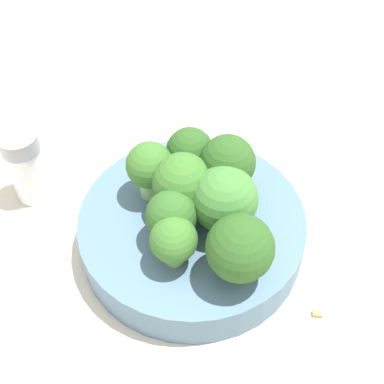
# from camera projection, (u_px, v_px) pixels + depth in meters

# --- Properties ---
(ground_plane) EXTENTS (3.00, 3.00, 0.00)m
(ground_plane) POSITION_uv_depth(u_px,v_px,m) (192.00, 243.00, 0.44)
(ground_plane) COLOR beige
(bowl) EXTENTS (0.18, 0.18, 0.03)m
(bowl) POSITION_uv_depth(u_px,v_px,m) (192.00, 231.00, 0.43)
(bowl) COLOR slate
(bowl) RESTS_ON ground_plane
(broccoli_floret_0) EXTENTS (0.05, 0.05, 0.06)m
(broccoli_floret_0) POSITION_uv_depth(u_px,v_px,m) (183.00, 183.00, 0.40)
(broccoli_floret_0) COLOR #8EB770
(broccoli_floret_0) RESTS_ON bowl
(broccoli_floret_1) EXTENTS (0.05, 0.05, 0.06)m
(broccoli_floret_1) POSITION_uv_depth(u_px,v_px,m) (224.00, 200.00, 0.39)
(broccoli_floret_1) COLOR #8EB770
(broccoli_floret_1) RESTS_ON bowl
(broccoli_floret_2) EXTENTS (0.03, 0.03, 0.04)m
(broccoli_floret_2) POSITION_uv_depth(u_px,v_px,m) (174.00, 241.00, 0.37)
(broccoli_floret_2) COLOR #84AD66
(broccoli_floret_2) RESTS_ON bowl
(broccoli_floret_3) EXTENTS (0.04, 0.04, 0.06)m
(broccoli_floret_3) POSITION_uv_depth(u_px,v_px,m) (227.00, 164.00, 0.40)
(broccoli_floret_3) COLOR #8EB770
(broccoli_floret_3) RESTS_ON bowl
(broccoli_floret_4) EXTENTS (0.04, 0.04, 0.05)m
(broccoli_floret_4) POSITION_uv_depth(u_px,v_px,m) (190.00, 153.00, 0.42)
(broccoli_floret_4) COLOR #84AD66
(broccoli_floret_4) RESTS_ON bowl
(broccoli_floret_5) EXTENTS (0.04, 0.04, 0.05)m
(broccoli_floret_5) POSITION_uv_depth(u_px,v_px,m) (150.00, 168.00, 0.41)
(broccoli_floret_5) COLOR #8EB770
(broccoli_floret_5) RESTS_ON bowl
(broccoli_floret_6) EXTENTS (0.04, 0.04, 0.05)m
(broccoli_floret_6) POSITION_uv_depth(u_px,v_px,m) (171.00, 217.00, 0.39)
(broccoli_floret_6) COLOR #84AD66
(broccoli_floret_6) RESTS_ON bowl
(broccoli_floret_7) EXTENTS (0.05, 0.05, 0.06)m
(broccoli_floret_7) POSITION_uv_depth(u_px,v_px,m) (240.00, 249.00, 0.36)
(broccoli_floret_7) COLOR #7A9E5B
(broccoli_floret_7) RESTS_ON bowl
(pepper_shaker) EXTENTS (0.03, 0.03, 0.07)m
(pepper_shaker) POSITION_uv_depth(u_px,v_px,m) (26.00, 166.00, 0.45)
(pepper_shaker) COLOR silver
(pepper_shaker) RESTS_ON ground_plane
(almond_crumb_0) EXTENTS (0.01, 0.01, 0.01)m
(almond_crumb_0) POSITION_uv_depth(u_px,v_px,m) (88.00, 198.00, 0.47)
(almond_crumb_0) COLOR tan
(almond_crumb_0) RESTS_ON ground_plane
(almond_crumb_1) EXTENTS (0.01, 0.01, 0.01)m
(almond_crumb_1) POSITION_uv_depth(u_px,v_px,m) (318.00, 313.00, 0.40)
(almond_crumb_1) COLOR #AD7F4C
(almond_crumb_1) RESTS_ON ground_plane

